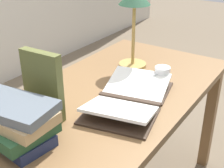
# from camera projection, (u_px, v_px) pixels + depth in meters

# --- Properties ---
(reading_desk) EXTENTS (1.60, 0.72, 0.73)m
(reading_desk) POSITION_uv_depth(u_px,v_px,m) (98.00, 118.00, 1.42)
(reading_desk) COLOR brown
(reading_desk) RESTS_ON ground_plane
(open_book) EXTENTS (0.55, 0.39, 0.06)m
(open_book) POSITION_uv_depth(u_px,v_px,m) (129.00, 98.00, 1.37)
(open_book) COLOR #38281E
(open_book) RESTS_ON reading_desk
(book_stack_tall) EXTENTS (0.23, 0.32, 0.16)m
(book_stack_tall) POSITION_uv_depth(u_px,v_px,m) (14.00, 121.00, 1.08)
(book_stack_tall) COLOR #1E284C
(book_stack_tall) RESTS_ON reading_desk
(book_standing_upright) EXTENTS (0.05, 0.18, 0.28)m
(book_standing_upright) POSITION_uv_depth(u_px,v_px,m) (43.00, 85.00, 1.21)
(book_standing_upright) COLOR brown
(book_standing_upright) RESTS_ON reading_desk
(reading_lamp) EXTENTS (0.17, 0.17, 0.42)m
(reading_lamp) POSITION_uv_depth(u_px,v_px,m) (134.00, 8.00, 1.59)
(reading_lamp) COLOR tan
(reading_lamp) RESTS_ON reading_desk
(coffee_mug) EXTENTS (0.10, 0.08, 0.09)m
(coffee_mug) POSITION_uv_depth(u_px,v_px,m) (162.00, 75.00, 1.52)
(coffee_mug) COLOR white
(coffee_mug) RESTS_ON reading_desk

